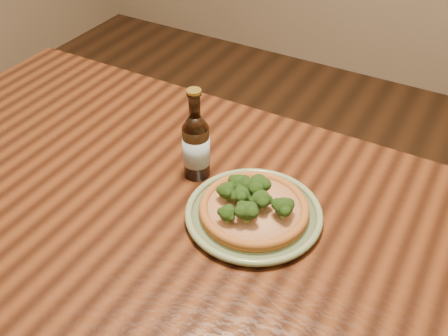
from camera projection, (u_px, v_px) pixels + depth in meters
The scene contains 4 objects.
table at pixel (195, 267), 1.04m from camera, with size 1.60×0.90×0.75m.
plate at pixel (254, 214), 1.01m from camera, with size 0.27×0.27×0.02m.
pizza at pixel (253, 207), 1.00m from camera, with size 0.21×0.21×0.07m.
beer_bottle at pixel (196, 145), 1.07m from camera, with size 0.06×0.06×0.21m.
Camera 1 is at (0.39, -0.47, 1.46)m, focal length 42.00 mm.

